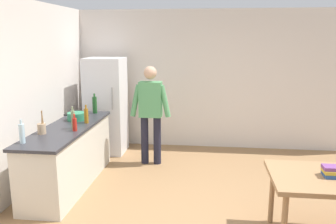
{
  "coord_description": "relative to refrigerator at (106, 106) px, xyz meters",
  "views": [
    {
      "loc": [
        0.03,
        -3.88,
        2.17
      ],
      "look_at": [
        -0.57,
        1.18,
        1.07
      ],
      "focal_mm": 37.21,
      "sensor_mm": 36.0,
      "label": 1
    }
  ],
  "objects": [
    {
      "name": "cooking_pot",
      "position": [
        -0.12,
        -1.19,
        0.06
      ],
      "size": [
        0.4,
        0.28,
        0.12
      ],
      "color": "#2D845B",
      "rests_on": "kitchen_counter"
    },
    {
      "name": "utensil_jar",
      "position": [
        -0.28,
        -2.01,
        0.08
      ],
      "size": [
        0.11,
        0.11,
        0.32
      ],
      "color": "tan",
      "rests_on": "kitchen_counter"
    },
    {
      "name": "ground_plane",
      "position": [
        1.9,
        -2.4,
        -0.9
      ],
      "size": [
        14.0,
        14.0,
        0.0
      ],
      "primitive_type": "plane",
      "color": "#936D47"
    },
    {
      "name": "bottle_water_clear",
      "position": [
        -0.32,
        -2.44,
        0.13
      ],
      "size": [
        0.07,
        0.07,
        0.3
      ],
      "color": "silver",
      "rests_on": "kitchen_counter"
    },
    {
      "name": "book_stack",
      "position": [
        3.26,
        -2.7,
        -0.1
      ],
      "size": [
        0.27,
        0.18,
        0.11
      ],
      "color": "#284C8E",
      "rests_on": "dining_table"
    },
    {
      "name": "wall_left",
      "position": [
        -0.7,
        -2.2,
        0.45
      ],
      "size": [
        0.12,
        5.6,
        2.7
      ],
      "primitive_type": "cube",
      "color": "silver",
      "rests_on": "ground_plane"
    },
    {
      "name": "refrigerator",
      "position": [
        0.0,
        0.0,
        0.0
      ],
      "size": [
        0.7,
        0.67,
        1.8
      ],
      "color": "white",
      "rests_on": "ground_plane"
    },
    {
      "name": "person",
      "position": [
        0.95,
        -0.55,
        0.08
      ],
      "size": [
        0.7,
        0.22,
        1.7
      ],
      "color": "#1E1E2D",
      "rests_on": "ground_plane"
    },
    {
      "name": "bottle_sauce_red",
      "position": [
        0.1,
        -1.81,
        0.1
      ],
      "size": [
        0.06,
        0.06,
        0.24
      ],
      "color": "#B22319",
      "rests_on": "kitchen_counter"
    },
    {
      "name": "wall_back",
      "position": [
        1.9,
        0.6,
        0.45
      ],
      "size": [
        6.4,
        0.12,
        2.7
      ],
      "primitive_type": "cube",
      "color": "silver",
      "rests_on": "ground_plane"
    },
    {
      "name": "bottle_vinegar_tall",
      "position": [
        0.04,
        -1.7,
        0.14
      ],
      "size": [
        0.06,
        0.06,
        0.32
      ],
      "color": "gray",
      "rests_on": "kitchen_counter"
    },
    {
      "name": "bottle_wine_green",
      "position": [
        0.0,
        -0.65,
        0.15
      ],
      "size": [
        0.08,
        0.08,
        0.34
      ],
      "color": "#1E5123",
      "rests_on": "kitchen_counter"
    },
    {
      "name": "kitchen_counter",
      "position": [
        -0.1,
        -1.6,
        -0.45
      ],
      "size": [
        0.64,
        2.2,
        0.9
      ],
      "color": "beige",
      "rests_on": "ground_plane"
    },
    {
      "name": "bottle_oil_amber",
      "position": [
        0.1,
        -1.36,
        0.12
      ],
      "size": [
        0.06,
        0.06,
        0.28
      ],
      "color": "#996619",
      "rests_on": "kitchen_counter"
    }
  ]
}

